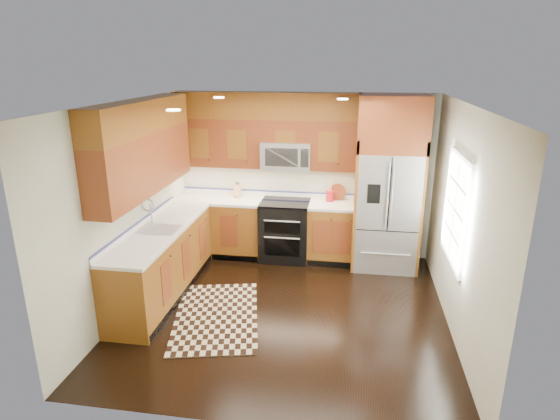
% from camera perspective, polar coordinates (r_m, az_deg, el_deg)
% --- Properties ---
extents(ground, '(4.00, 4.00, 0.00)m').
position_cam_1_polar(ground, '(6.12, 0.64, -12.18)').
color(ground, black).
rests_on(ground, ground).
extents(wall_back, '(4.00, 0.02, 2.60)m').
position_cam_1_polar(wall_back, '(7.49, 2.91, 4.24)').
color(wall_back, silver).
rests_on(wall_back, ground).
extents(wall_left, '(0.02, 4.00, 2.60)m').
position_cam_1_polar(wall_left, '(6.18, -18.00, 0.40)').
color(wall_left, silver).
rests_on(wall_left, ground).
extents(wall_right, '(0.02, 4.00, 2.60)m').
position_cam_1_polar(wall_right, '(5.66, 21.14, -1.50)').
color(wall_right, silver).
rests_on(wall_right, ground).
extents(window, '(0.04, 1.10, 1.30)m').
position_cam_1_polar(window, '(5.82, 20.65, 0.08)').
color(window, white).
rests_on(window, ground).
extents(base_cabinets, '(2.85, 3.00, 0.90)m').
position_cam_1_polar(base_cabinets, '(6.96, -8.36, -4.37)').
color(base_cabinets, brown).
rests_on(base_cabinets, ground).
extents(countertop, '(2.86, 3.01, 0.04)m').
position_cam_1_polar(countertop, '(6.86, -7.12, -0.46)').
color(countertop, white).
rests_on(countertop, base_cabinets).
extents(upper_cabinets, '(2.85, 3.00, 1.15)m').
position_cam_1_polar(upper_cabinets, '(6.69, -7.83, 8.79)').
color(upper_cabinets, brown).
rests_on(upper_cabinets, ground).
extents(range, '(0.76, 0.67, 0.95)m').
position_cam_1_polar(range, '(7.45, 0.62, -2.51)').
color(range, black).
rests_on(range, ground).
extents(microwave, '(0.76, 0.40, 0.42)m').
position_cam_1_polar(microwave, '(7.25, 0.79, 6.71)').
color(microwave, '#B2B2B7').
rests_on(microwave, ground).
extents(refrigerator, '(0.98, 0.75, 2.60)m').
position_cam_1_polar(refrigerator, '(7.11, 13.06, 3.08)').
color(refrigerator, '#B2B2B7').
rests_on(refrigerator, ground).
extents(sink_faucet, '(0.54, 0.44, 0.37)m').
position_cam_1_polar(sink_faucet, '(6.36, -14.70, -1.74)').
color(sink_faucet, '#B2B2B7').
rests_on(sink_faucet, countertop).
extents(rug, '(1.35, 1.86, 0.01)m').
position_cam_1_polar(rug, '(6.05, -7.75, -12.65)').
color(rug, black).
rests_on(rug, ground).
extents(knife_block, '(0.10, 0.13, 0.25)m').
position_cam_1_polar(knife_block, '(7.60, -5.22, 2.38)').
color(knife_block, tan).
rests_on(knife_block, countertop).
extents(utensil_crock, '(0.13, 0.13, 0.35)m').
position_cam_1_polar(utensil_crock, '(7.35, 6.10, 1.98)').
color(utensil_crock, '#AF1523').
rests_on(utensil_crock, countertop).
extents(cutting_board, '(0.28, 0.28, 0.02)m').
position_cam_1_polar(cutting_board, '(7.49, 7.01, 1.33)').
color(cutting_board, brown).
rests_on(cutting_board, countertop).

